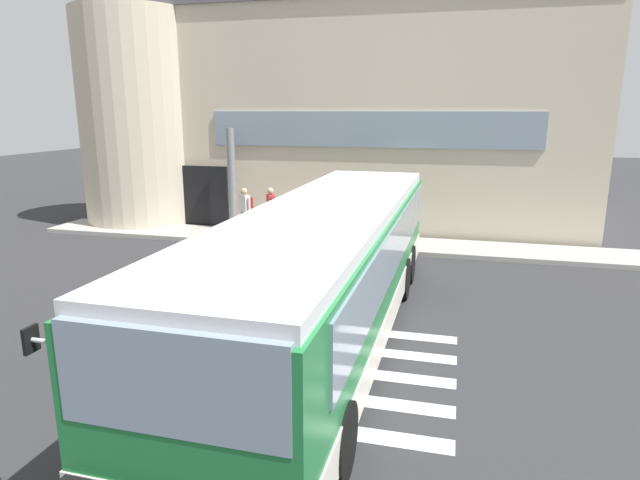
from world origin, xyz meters
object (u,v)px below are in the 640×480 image
object	(u,v)px
entry_support_column	(232,180)
bus_main_foreground	(328,274)
passenger_near_column	(245,208)
safety_bollard_yellow	(301,237)
passenger_by_doorway	(271,209)

from	to	relation	value
entry_support_column	bus_main_foreground	distance (m)	9.97
passenger_near_column	safety_bollard_yellow	distance (m)	2.59
entry_support_column	bus_main_foreground	xyz separation A→B (m)	(5.55, -8.26, -0.65)
bus_main_foreground	passenger_by_doorway	world-z (taller)	bus_main_foreground
entry_support_column	passenger_near_column	world-z (taller)	entry_support_column
passenger_by_doorway	safety_bollard_yellow	size ratio (longest dim) A/B	1.86
passenger_near_column	passenger_by_doorway	size ratio (longest dim) A/B	1.00
bus_main_foreground	safety_bollard_yellow	world-z (taller)	bus_main_foreground
safety_bollard_yellow	bus_main_foreground	bearing A→B (deg)	-69.30
bus_main_foreground	safety_bollard_yellow	xyz separation A→B (m)	(-2.44, 6.46, -0.89)
passenger_near_column	safety_bollard_yellow	world-z (taller)	passenger_near_column
passenger_by_doorway	bus_main_foreground	bearing A→B (deg)	-63.31
passenger_by_doorway	entry_support_column	bearing A→B (deg)	163.63
entry_support_column	passenger_by_doorway	distance (m)	1.93
passenger_by_doorway	safety_bollard_yellow	distance (m)	2.07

